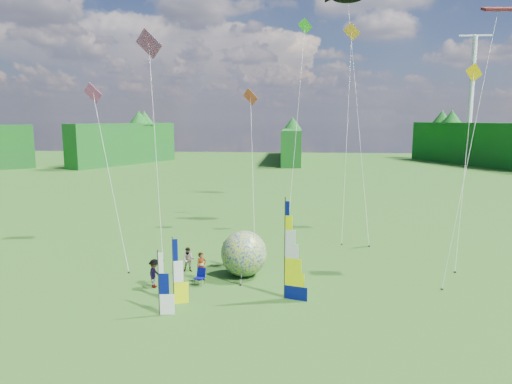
# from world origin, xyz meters

# --- Properties ---
(ground) EXTENTS (220.00, 220.00, 0.00)m
(ground) POSITION_xyz_m (0.00, 0.00, 0.00)
(ground) COLOR #44742A
(ground) RESTS_ON ground
(treeline_ring) EXTENTS (210.00, 210.00, 8.00)m
(treeline_ring) POSITION_xyz_m (0.00, 0.00, 4.00)
(treeline_ring) COLOR #0E5A10
(treeline_ring) RESTS_ON ground
(turbine_right) EXTENTS (8.00, 1.20, 30.00)m
(turbine_right) POSITION_xyz_m (45.00, 102.00, 15.00)
(turbine_right) COLOR silver
(turbine_right) RESTS_ON ground
(feather_banner_main) EXTENTS (1.40, 0.47, 5.29)m
(feather_banner_main) POSITION_xyz_m (0.65, 2.55, 2.64)
(feather_banner_main) COLOR #040E5C
(feather_banner_main) RESTS_ON ground
(side_banner_left) EXTENTS (0.94, 0.43, 3.47)m
(side_banner_left) POSITION_xyz_m (-5.00, 1.26, 1.73)
(side_banner_left) COLOR #F2FF00
(side_banner_left) RESTS_ON ground
(side_banner_far) EXTENTS (0.94, 0.21, 3.16)m
(side_banner_far) POSITION_xyz_m (-5.36, -0.06, 1.58)
(side_banner_far) COLOR white
(side_banner_far) RESTS_ON ground
(bol_inflatable) EXTENTS (3.51, 3.51, 2.79)m
(bol_inflatable) POSITION_xyz_m (-1.91, 5.93, 1.40)
(bol_inflatable) COLOR navy
(bol_inflatable) RESTS_ON ground
(spectator_a) EXTENTS (0.74, 0.69, 1.69)m
(spectator_a) POSITION_xyz_m (-4.33, 4.92, 0.85)
(spectator_a) COLOR #66594C
(spectator_a) RESTS_ON ground
(spectator_b) EXTENTS (0.80, 0.46, 1.56)m
(spectator_b) POSITION_xyz_m (-5.45, 6.36, 0.78)
(spectator_b) COLOR #66594C
(spectator_b) RESTS_ON ground
(spectator_c) EXTENTS (0.41, 1.07, 1.65)m
(spectator_c) POSITION_xyz_m (-6.74, 3.51, 0.82)
(spectator_c) COLOR #66594C
(spectator_c) RESTS_ON ground
(spectator_d) EXTENTS (0.91, 0.95, 1.60)m
(spectator_d) POSITION_xyz_m (-3.37, 7.85, 0.80)
(spectator_d) COLOR #66594C
(spectator_d) RESTS_ON ground
(camp_chair) EXTENTS (0.69, 0.69, 0.98)m
(camp_chair) POSITION_xyz_m (-4.28, 4.09, 0.49)
(camp_chair) COLOR #03054D
(camp_chair) RESTS_ON ground
(kite_whale) EXTENTS (5.92, 17.28, 22.80)m
(kite_whale) POSITION_xyz_m (6.29, 19.89, 11.40)
(kite_whale) COLOR black
(kite_whale) RESTS_ON ground
(kite_rainbow_delta) EXTENTS (10.07, 14.03, 17.50)m
(kite_rainbow_delta) POSITION_xyz_m (-9.30, 12.57, 8.75)
(kite_rainbow_delta) COLOR #F90000
(kite_rainbow_delta) RESTS_ON ground
(kite_parafoil) EXTENTS (9.05, 10.71, 18.12)m
(kite_parafoil) POSITION_xyz_m (11.54, 7.64, 9.06)
(kite_parafoil) COLOR #A51C1F
(kite_parafoil) RESTS_ON ground
(small_kite_red) EXTENTS (8.01, 11.55, 12.67)m
(small_kite_red) POSITION_xyz_m (-2.41, 16.30, 6.33)
(small_kite_red) COLOR #E2472E
(small_kite_red) RESTS_ON ground
(small_kite_orange) EXTENTS (4.19, 10.97, 18.29)m
(small_kite_orange) POSITION_xyz_m (5.27, 17.62, 9.14)
(small_kite_orange) COLOR orange
(small_kite_orange) RESTS_ON ground
(small_kite_yellow) EXTENTS (8.39, 11.85, 14.09)m
(small_kite_yellow) POSITION_xyz_m (12.74, 11.80, 7.05)
(small_kite_yellow) COLOR #D5A500
(small_kite_yellow) RESTS_ON ground
(small_kite_pink) EXTENTS (8.64, 10.03, 12.59)m
(small_kite_pink) POSITION_xyz_m (-11.38, 8.90, 6.29)
(small_kite_pink) COLOR #D2438A
(small_kite_pink) RESTS_ON ground
(small_kite_green) EXTENTS (6.52, 14.30, 20.25)m
(small_kite_green) POSITION_xyz_m (1.18, 23.26, 10.12)
(small_kite_green) COLOR #229F17
(small_kite_green) RESTS_ON ground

